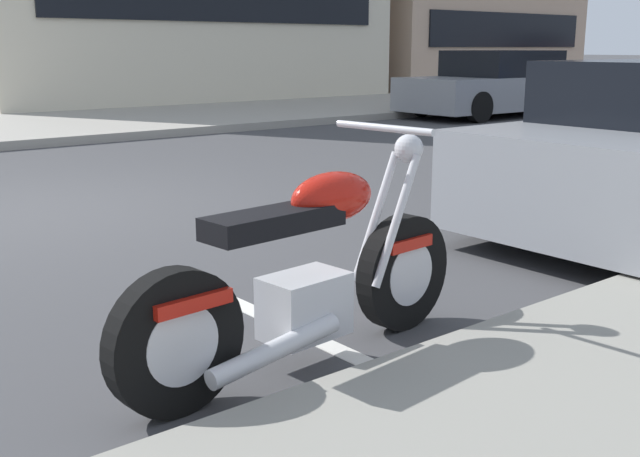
# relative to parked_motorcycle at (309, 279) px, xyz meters

# --- Properties ---
(ground_plane) EXTENTS (260.00, 260.00, 0.00)m
(ground_plane) POSITION_rel_parked_motorcycle_xyz_m (0.21, 4.24, -0.42)
(ground_plane) COLOR #3D3D3F
(sidewalk_far_curb) EXTENTS (120.00, 5.00, 0.14)m
(sidewalk_far_curb) POSITION_rel_parked_motorcycle_xyz_m (12.21, 11.29, -0.35)
(sidewalk_far_curb) COLOR gray
(sidewalk_far_curb) RESTS_ON ground
(parking_stall_stripe) EXTENTS (0.12, 2.20, 0.01)m
(parking_stall_stripe) POSITION_rel_parked_motorcycle_xyz_m (0.21, 0.30, -0.42)
(parking_stall_stripe) COLOR silver
(parking_stall_stripe) RESTS_ON ground
(parked_motorcycle) EXTENTS (2.05, 0.62, 1.11)m
(parked_motorcycle) POSITION_rel_parked_motorcycle_xyz_m (0.00, 0.00, 0.00)
(parked_motorcycle) COLOR black
(parked_motorcycle) RESTS_ON ground
(car_opposite_curb) EXTENTS (4.63, 2.02, 1.40)m
(car_opposite_curb) POSITION_rel_parked_motorcycle_xyz_m (11.58, 7.96, 0.23)
(car_opposite_curb) COLOR gray
(car_opposite_curb) RESTS_ON ground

